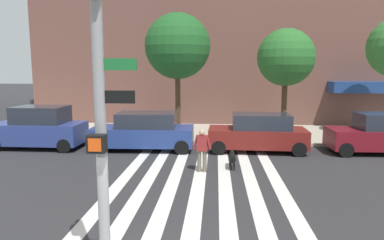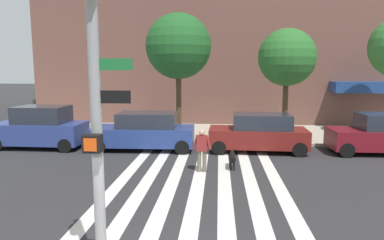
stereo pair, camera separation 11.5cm
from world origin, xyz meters
The scene contains 12 objects.
ground_plane centered at (0.00, 5.93, 0.00)m, with size 160.00×160.00×0.00m, color #2B2B2D.
sidewalk_far centered at (0.00, 14.85, 0.07)m, with size 80.00×6.00×0.15m, color #B6AD9A.
crosswalk_stripes centered at (0.76, 5.93, 0.00)m, with size 5.85×11.25×0.01m.
traffic_light_pole centered at (-0.48, -0.52, 3.52)m, with size 0.74×0.46×5.80m.
parked_car_near_curb centered at (-7.38, 10.60, 0.99)m, with size 4.40×2.07×2.08m.
parked_car_behind_first centered at (-2.13, 10.60, 0.89)m, with size 4.88×2.14×1.82m.
parked_car_third_in_line centered at (3.34, 10.60, 0.89)m, with size 4.61×2.04×1.81m.
parked_car_fourth_in_line centered at (8.81, 10.60, 0.88)m, with size 4.36×1.96×1.87m.
street_tree_nearest centered at (-0.74, 12.94, 5.07)m, with size 3.48×3.48×6.68m.
street_tree_middle centered at (5.00, 13.19, 4.47)m, with size 3.04×3.04×5.87m.
pedestrian_dog_walker centered at (0.82, 7.08, 0.93)m, with size 0.70×0.24×1.64m.
dog_on_leash centered at (1.99, 7.62, 0.44)m, with size 0.27×1.07×0.65m.
Camera 1 is at (1.32, -5.74, 3.87)m, focal length 32.48 mm.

